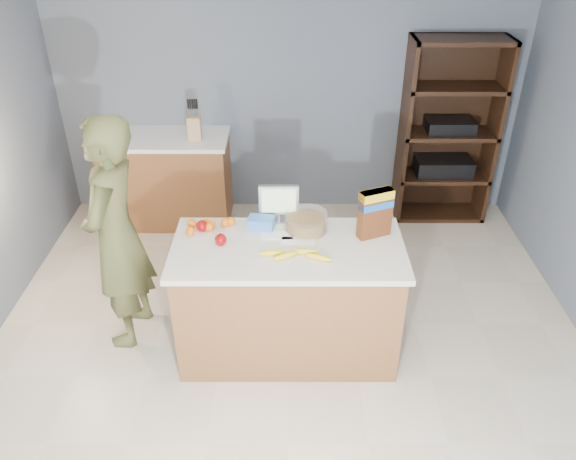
{
  "coord_description": "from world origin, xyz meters",
  "views": [
    {
      "loc": [
        0.01,
        -2.81,
        2.96
      ],
      "look_at": [
        0.0,
        0.35,
        1.0
      ],
      "focal_mm": 35.0,
      "sensor_mm": 36.0,
      "label": 1
    }
  ],
  "objects_px": {
    "shelving_unit": "(447,135)",
    "tv": "(279,201)",
    "counter_peninsula": "(288,304)",
    "cereal_box": "(375,210)",
    "person": "(117,236)"
  },
  "relations": [
    {
      "from": "shelving_unit",
      "to": "tv",
      "type": "relative_size",
      "value": 6.38
    },
    {
      "from": "counter_peninsula",
      "to": "tv",
      "type": "height_order",
      "value": "tv"
    },
    {
      "from": "cereal_box",
      "to": "person",
      "type": "bearing_deg",
      "value": 178.95
    },
    {
      "from": "shelving_unit",
      "to": "cereal_box",
      "type": "distance_m",
      "value": 2.15
    },
    {
      "from": "shelving_unit",
      "to": "cereal_box",
      "type": "xyz_separation_m",
      "value": [
        -0.97,
        -1.9,
        0.23
      ]
    },
    {
      "from": "counter_peninsula",
      "to": "tv",
      "type": "bearing_deg",
      "value": 100.98
    },
    {
      "from": "counter_peninsula",
      "to": "cereal_box",
      "type": "height_order",
      "value": "cereal_box"
    },
    {
      "from": "shelving_unit",
      "to": "person",
      "type": "bearing_deg",
      "value": -145.7
    },
    {
      "from": "cereal_box",
      "to": "tv",
      "type": "bearing_deg",
      "value": 163.6
    },
    {
      "from": "counter_peninsula",
      "to": "shelving_unit",
      "type": "xyz_separation_m",
      "value": [
        1.55,
        2.05,
        0.45
      ]
    },
    {
      "from": "person",
      "to": "tv",
      "type": "relative_size",
      "value": 6.19
    },
    {
      "from": "shelving_unit",
      "to": "person",
      "type": "relative_size",
      "value": 1.03
    },
    {
      "from": "tv",
      "to": "cereal_box",
      "type": "distance_m",
      "value": 0.68
    },
    {
      "from": "cereal_box",
      "to": "shelving_unit",
      "type": "bearing_deg",
      "value": 63.12
    },
    {
      "from": "tv",
      "to": "cereal_box",
      "type": "bearing_deg",
      "value": -16.4
    }
  ]
}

